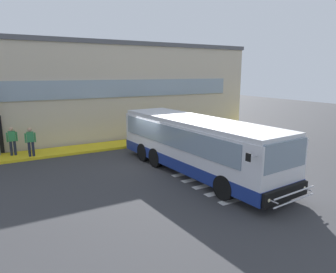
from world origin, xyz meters
TOP-DOWN VIEW (x-y plane):
  - ground_plane at (0.00, 0.00)m, footprint 80.00×90.00m
  - bay_paint_stripes at (2.00, -4.20)m, footprint 4.40×3.96m
  - terminal_building at (-0.69, 11.65)m, footprint 24.89×13.80m
  - boarding_curb at (0.00, 4.80)m, footprint 27.09×2.00m
  - bus_main_foreground at (1.10, -2.44)m, footprint 3.39×10.80m
  - passenger_near_column at (-6.70, 4.96)m, footprint 0.59×0.23m
  - passenger_by_doorway at (-5.79, 4.24)m, footprint 0.59×0.39m
  - safety_bollard_yellow at (0.29, 3.60)m, footprint 0.18×0.18m

SIDE VIEW (x-z plane):
  - ground_plane at x=0.00m, z-range -0.02..0.00m
  - bay_paint_stripes at x=2.00m, z-range 0.00..0.01m
  - boarding_curb at x=0.00m, z-range 0.00..0.15m
  - safety_bollard_yellow at x=0.29m, z-range 0.00..0.90m
  - passenger_near_column at x=-6.70m, z-range 0.24..1.92m
  - passenger_by_doorway at x=-5.79m, z-range 0.28..1.95m
  - bus_main_foreground at x=1.10m, z-range -0.02..2.68m
  - terminal_building at x=-0.69m, z-range -0.01..7.06m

